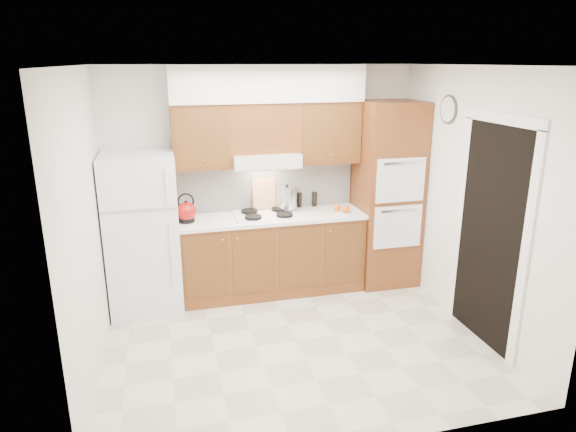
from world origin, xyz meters
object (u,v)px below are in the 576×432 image
at_px(fridge, 143,233).
at_px(stock_pot, 287,198).
at_px(oven_cabinet, 387,195).
at_px(kettle, 186,212).

relative_size(fridge, stock_pot, 6.91).
bearing_deg(oven_cabinet, kettle, -179.93).
xyz_separation_m(oven_cabinet, stock_pot, (-1.19, 0.17, -0.01)).
xyz_separation_m(kettle, stock_pot, (1.18, 0.18, 0.04)).
height_order(oven_cabinet, kettle, oven_cabinet).
distance_m(oven_cabinet, stock_pot, 1.21).
xyz_separation_m(oven_cabinet, kettle, (-2.37, -0.00, -0.04)).
height_order(fridge, oven_cabinet, oven_cabinet).
height_order(kettle, stock_pot, stock_pot).
relative_size(oven_cabinet, stock_pot, 8.84).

